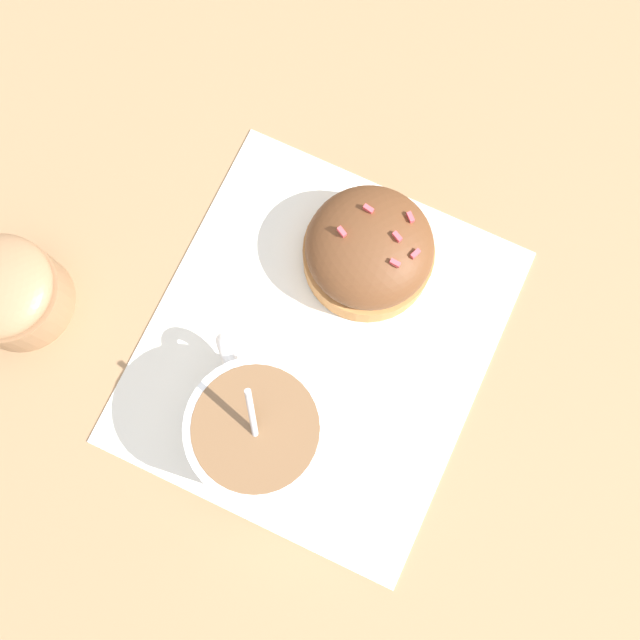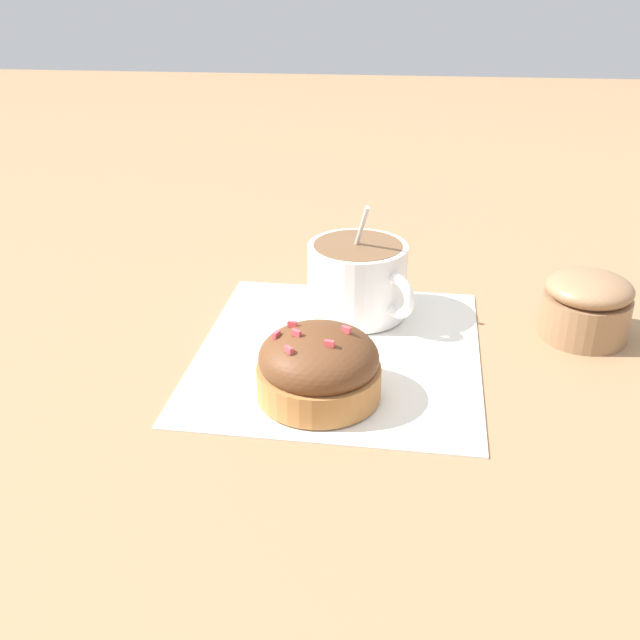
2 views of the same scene
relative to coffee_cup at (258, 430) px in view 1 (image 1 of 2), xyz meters
name	(u,v)px [view 1 (image 1 of 2)]	position (x,y,z in m)	size (l,w,h in m)	color
ground_plane	(318,345)	(-0.07, 0.01, -0.04)	(3.00, 3.00, 0.00)	#93704C
paper_napkin	(318,345)	(-0.07, 0.01, -0.04)	(0.27, 0.24, 0.00)	white
coffee_cup	(258,430)	(0.00, 0.00, 0.00)	(0.10, 0.10, 0.11)	white
frosted_pastry	(369,250)	(-0.14, 0.02, -0.01)	(0.09, 0.09, 0.06)	#B2753D
sugar_bowl	(8,292)	(-0.02, -0.20, -0.01)	(0.07, 0.07, 0.06)	#99704C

